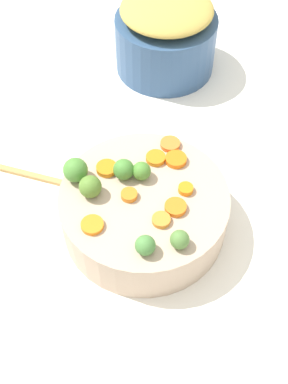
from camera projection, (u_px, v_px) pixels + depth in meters
The scene contains 19 objects.
tabletop at pixel (149, 221), 0.91m from camera, with size 2.40×2.40×0.02m, color white.
serving_bowl_carrots at pixel (144, 211), 0.86m from camera, with size 0.29×0.29×0.09m, color #BFA68E.
metal_pot at pixel (165, 43), 1.11m from camera, with size 0.23×0.23×0.13m, color #31507B.
stuffing_mound at pixel (167, 9), 1.04m from camera, with size 0.20×0.20×0.04m, color tan.
carrot_slice_0 at pixel (161, 220), 0.79m from camera, with size 0.03×0.03×0.01m, color orange.
carrot_slice_1 at pixel (129, 195), 0.82m from camera, with size 0.03×0.03×0.01m, color orange.
carrot_slice_2 at pixel (156, 158), 0.87m from camera, with size 0.03×0.03×0.01m, color orange.
carrot_slice_3 at pixel (175, 207), 0.80m from camera, with size 0.04×0.04×0.01m, color orange.
carrot_slice_4 at pixel (92, 225), 0.78m from camera, with size 0.04×0.04×0.01m, color orange.
carrot_slice_5 at pixel (170, 144), 0.89m from camera, with size 0.04×0.04×0.01m, color orange.
carrot_slice_6 at pixel (176, 159), 0.86m from camera, with size 0.04×0.04×0.01m, color orange.
carrot_slice_7 at pixel (186, 189), 0.82m from camera, with size 0.03×0.03×0.01m, color orange.
carrot_slice_8 at pixel (107, 168), 0.85m from camera, with size 0.04×0.04×0.01m, color orange.
brussels_sprout_0 at pixel (145, 245), 0.75m from camera, with size 0.03×0.03×0.03m, color #49843E.
brussels_sprout_1 at pixel (75, 170), 0.83m from camera, with size 0.04×0.04×0.04m, color #4C8936.
brussels_sprout_2 at pixel (124, 169), 0.83m from camera, with size 0.04×0.04×0.04m, color #468534.
brussels_sprout_3 at pixel (180, 240), 0.75m from camera, with size 0.03×0.03×0.03m, color #53803B.
brussels_sprout_4 at pixel (90, 187), 0.81m from camera, with size 0.04×0.04×0.04m, color #56802F.
brussels_sprout_5 at pixel (143, 170), 0.83m from camera, with size 0.03×0.03×0.03m, color #4D8832.
Camera 1 is at (-0.24, -0.45, 0.77)m, focal length 45.95 mm.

